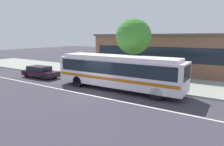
% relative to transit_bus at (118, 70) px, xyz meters
% --- Properties ---
extents(ground_plane, '(120.00, 120.00, 0.00)m').
position_rel_transit_bus_xyz_m(ground_plane, '(-1.14, -1.82, -1.71)').
color(ground_plane, '#3C3842').
extents(sidewalk_slab, '(60.00, 8.00, 0.12)m').
position_rel_transit_bus_xyz_m(sidewalk_slab, '(-1.14, 5.35, -1.65)').
color(sidewalk_slab, '#969B8E').
rests_on(sidewalk_slab, ground_plane).
extents(lane_stripe_center, '(56.00, 0.16, 0.01)m').
position_rel_transit_bus_xyz_m(lane_stripe_center, '(-1.14, -2.62, -1.71)').
color(lane_stripe_center, silver).
rests_on(lane_stripe_center, ground_plane).
extents(transit_bus, '(11.33, 2.62, 2.95)m').
position_rel_transit_bus_xyz_m(transit_bus, '(0.00, 0.00, 0.00)').
color(transit_bus, white).
rests_on(transit_bus, ground_plane).
extents(sedan_behind_bus, '(4.49, 1.92, 1.29)m').
position_rel_transit_bus_xyz_m(sedan_behind_bus, '(-10.03, -0.30, -0.99)').
color(sedan_behind_bus, black).
rests_on(sedan_behind_bus, ground_plane).
extents(pedestrian_waiting_near_sign, '(0.43, 0.43, 1.72)m').
position_rel_transit_bus_xyz_m(pedestrian_waiting_near_sign, '(-4.91, 3.41, -0.59)').
color(pedestrian_waiting_near_sign, '#72674B').
rests_on(pedestrian_waiting_near_sign, sidewalk_slab).
extents(pedestrian_walking_along_curb, '(0.37, 0.37, 1.63)m').
position_rel_transit_bus_xyz_m(pedestrian_walking_along_curb, '(0.08, 1.95, -0.64)').
color(pedestrian_walking_along_curb, '#342B43').
rests_on(pedestrian_walking_along_curb, sidewalk_slab).
extents(bus_stop_sign, '(0.09, 0.44, 2.55)m').
position_rel_transit_bus_xyz_m(bus_stop_sign, '(3.78, 1.69, 0.04)').
color(bus_stop_sign, gray).
rests_on(bus_stop_sign, sidewalk_slab).
extents(street_tree_near_stop, '(3.47, 3.47, 6.15)m').
position_rel_transit_bus_xyz_m(street_tree_near_stop, '(-0.33, 3.39, 2.81)').
color(street_tree_near_stop, brown).
rests_on(street_tree_near_stop, sidewalk_slab).
extents(station_building, '(17.06, 8.43, 4.85)m').
position_rel_transit_bus_xyz_m(station_building, '(-0.19, 11.94, 0.72)').
color(station_building, brown).
rests_on(station_building, ground_plane).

